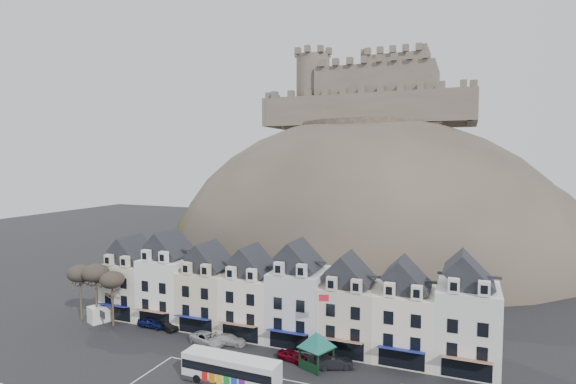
% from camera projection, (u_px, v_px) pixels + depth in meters
% --- Properties ---
extents(townhouse_terrace, '(54.40, 9.35, 11.80)m').
position_uv_depth(townhouse_terrace, '(277.00, 297.00, 60.04)').
color(townhouse_terrace, beige).
rests_on(townhouse_terrace, ground).
extents(castle_hill, '(100.00, 76.00, 68.00)m').
position_uv_depth(castle_hill, '(368.00, 257.00, 109.03)').
color(castle_hill, '#3A342D').
rests_on(castle_hill, ground).
extents(castle, '(50.20, 22.20, 22.00)m').
position_uv_depth(castle, '(372.00, 94.00, 112.90)').
color(castle, brown).
rests_on(castle, ground).
extents(tree_left_far, '(3.61, 3.61, 8.24)m').
position_uv_depth(tree_left_far, '(80.00, 274.00, 65.70)').
color(tree_left_far, '#393124').
rests_on(tree_left_far, ground).
extents(tree_left_mid, '(3.78, 3.78, 8.64)m').
position_uv_depth(tree_left_mid, '(96.00, 274.00, 64.56)').
color(tree_left_mid, '#393124').
rests_on(tree_left_mid, ground).
extents(tree_left_near, '(3.43, 3.43, 7.84)m').
position_uv_depth(tree_left_near, '(112.00, 280.00, 63.49)').
color(tree_left_near, '#393124').
rests_on(tree_left_near, ground).
extents(bus, '(10.81, 2.69, 3.04)m').
position_uv_depth(bus, '(231.00, 369.00, 47.09)').
color(bus, '#262628').
rests_on(bus, ground).
extents(bus_shelter, '(6.12, 6.12, 4.21)m').
position_uv_depth(bus_shelter, '(317.00, 340.00, 50.70)').
color(bus_shelter, black).
rests_on(bus_shelter, ground).
extents(flagpole, '(1.22, 0.45, 8.78)m').
position_uv_depth(flagpole, '(319.00, 325.00, 50.54)').
color(flagpole, silver).
rests_on(flagpole, ground).
extents(white_van, '(4.11, 5.60, 2.34)m').
position_uv_depth(white_van, '(107.00, 312.00, 66.19)').
color(white_van, white).
rests_on(white_van, ground).
extents(car_navy, '(4.44, 1.86, 1.50)m').
position_uv_depth(car_navy, '(153.00, 322.00, 63.18)').
color(car_navy, '#0C1240').
rests_on(car_navy, ground).
extents(car_black, '(4.03, 2.65, 1.25)m').
position_uv_depth(car_black, '(167.00, 325.00, 62.25)').
color(car_black, black).
rests_on(car_black, ground).
extents(car_silver, '(5.49, 3.69, 1.42)m').
position_uv_depth(car_silver, '(208.00, 339.00, 57.47)').
color(car_silver, '#B8BBC0').
rests_on(car_silver, ground).
extents(car_white, '(4.57, 2.25, 1.28)m').
position_uv_depth(car_white, '(229.00, 340.00, 57.33)').
color(car_white, '#BEBEBE').
rests_on(car_white, ground).
extents(car_maroon, '(3.89, 2.24, 1.25)m').
position_uv_depth(car_maroon, '(292.00, 356.00, 52.65)').
color(car_maroon, '#600515').
rests_on(car_maroon, ground).
extents(car_charcoal, '(4.46, 3.06, 1.39)m').
position_uv_depth(car_charcoal, '(335.00, 363.00, 50.71)').
color(car_charcoal, black).
rests_on(car_charcoal, ground).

